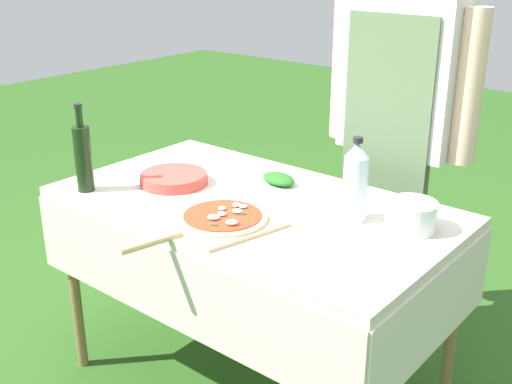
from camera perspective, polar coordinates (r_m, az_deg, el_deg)
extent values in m
cube|color=beige|center=(2.25, -0.33, -1.28)|extent=(1.40, 0.79, 0.04)
cube|color=beige|center=(2.06, -7.50, -8.63)|extent=(1.40, 0.01, 0.28)
cube|color=beige|center=(2.61, 5.29, -1.87)|extent=(1.40, 0.01, 0.28)
cube|color=beige|center=(2.78, -11.54, -0.70)|extent=(0.01, 0.79, 0.28)
cube|color=beige|center=(2.00, 15.65, -10.39)|extent=(0.01, 0.79, 0.28)
cylinder|color=olive|center=(2.66, -15.85, -7.89)|extent=(0.04, 0.04, 0.76)
cylinder|color=olive|center=(3.03, -5.58, -3.34)|extent=(0.04, 0.04, 0.76)
cylinder|color=olive|center=(2.41, 17.07, -11.33)|extent=(0.04, 0.04, 0.76)
cylinder|color=#70604C|center=(2.79, 13.21, -5.05)|extent=(0.12, 0.12, 0.85)
cylinder|color=#70604C|center=(2.86, 10.23, -4.11)|extent=(0.12, 0.12, 0.85)
cube|color=silver|center=(2.59, 12.95, 10.46)|extent=(0.47, 0.21, 0.64)
cube|color=#56704C|center=(2.55, 11.35, 4.88)|extent=(0.37, 0.02, 0.93)
cylinder|color=beige|center=(2.48, 18.44, 8.79)|extent=(0.10, 0.10, 0.57)
cylinder|color=beige|center=(2.73, 7.82, 10.73)|extent=(0.10, 0.10, 0.57)
cube|color=#D1B27F|center=(2.08, -2.98, -2.59)|extent=(0.38, 0.38, 0.01)
cylinder|color=#D1B27F|center=(1.96, -9.27, -4.45)|extent=(0.07, 0.21, 0.02)
cylinder|color=beige|center=(2.07, -2.98, -2.29)|extent=(0.29, 0.29, 0.01)
cylinder|color=#D14223|center=(2.07, -2.99, -2.07)|extent=(0.25, 0.25, 0.00)
ellipsoid|color=white|center=(2.03, -3.79, -2.25)|extent=(0.05, 0.05, 0.01)
ellipsoid|color=white|center=(2.13, -1.75, -1.14)|extent=(0.04, 0.04, 0.01)
ellipsoid|color=white|center=(2.11, -1.13, -1.28)|extent=(0.03, 0.03, 0.01)
ellipsoid|color=white|center=(2.06, -3.11, -1.91)|extent=(0.04, 0.04, 0.01)
ellipsoid|color=white|center=(1.99, -2.17, -2.71)|extent=(0.05, 0.05, 0.02)
ellipsoid|color=white|center=(2.06, -3.02, -1.96)|extent=(0.04, 0.04, 0.01)
ellipsoid|color=white|center=(2.10, -3.02, -1.44)|extent=(0.04, 0.04, 0.01)
ellipsoid|color=white|center=(2.08, -1.67, -1.70)|extent=(0.04, 0.04, 0.01)
ellipsoid|color=#286B23|center=(1.99, -3.79, -2.88)|extent=(0.03, 0.02, 0.00)
ellipsoid|color=#286B23|center=(2.09, -1.78, -1.62)|extent=(0.03, 0.03, 0.00)
ellipsoid|color=#286B23|center=(2.07, -1.15, -1.91)|extent=(0.03, 0.03, 0.00)
cylinder|color=black|center=(2.39, -15.10, 2.84)|extent=(0.06, 0.06, 0.24)
cylinder|color=black|center=(2.34, -15.45, 6.39)|extent=(0.02, 0.02, 0.07)
cylinder|color=#232326|center=(2.33, -15.55, 7.37)|extent=(0.03, 0.03, 0.02)
cylinder|color=silver|center=(2.08, 8.80, 0.27)|extent=(0.08, 0.08, 0.22)
cone|color=silver|center=(2.04, 9.00, 3.72)|extent=(0.08, 0.08, 0.05)
cylinder|color=#232326|center=(2.03, 9.06, 4.61)|extent=(0.03, 0.03, 0.02)
cube|color=silver|center=(2.40, 2.01, 0.69)|extent=(0.19, 0.14, 0.01)
ellipsoid|color=#286B23|center=(2.39, 2.02, 1.18)|extent=(0.16, 0.12, 0.04)
cylinder|color=silver|center=(2.07, 13.62, -2.06)|extent=(0.16, 0.16, 0.09)
cylinder|color=#DB4C42|center=(2.43, -7.31, 0.82)|extent=(0.26, 0.26, 0.00)
cylinder|color=#DB4C42|center=(2.43, -7.31, 0.93)|extent=(0.26, 0.26, 0.00)
cylinder|color=#DB4C42|center=(2.43, -7.32, 1.04)|extent=(0.25, 0.25, 0.00)
cylinder|color=#DB4C42|center=(2.43, -7.32, 1.15)|extent=(0.25, 0.25, 0.00)
cylinder|color=#DB4C42|center=(2.42, -7.33, 1.26)|extent=(0.25, 0.25, 0.00)
cylinder|color=#DB4C42|center=(2.42, -7.33, 1.38)|extent=(0.25, 0.25, 0.00)
cylinder|color=#DB4C42|center=(2.42, -7.34, 1.49)|extent=(0.25, 0.25, 0.00)
cylinder|color=#DB4C42|center=(2.42, -7.34, 1.60)|extent=(0.25, 0.25, 0.00)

